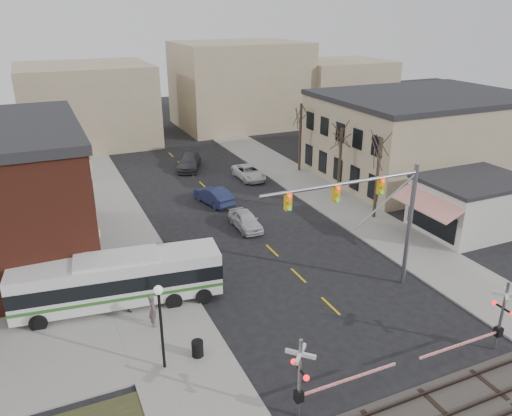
{
  "coord_description": "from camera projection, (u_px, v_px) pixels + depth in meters",
  "views": [
    {
      "loc": [
        -14.4,
        -19.33,
        16.5
      ],
      "look_at": [
        -1.21,
        10.17,
        3.5
      ],
      "focal_mm": 35.0,
      "sensor_mm": 36.0,
      "label": 1
    }
  ],
  "objects": [
    {
      "name": "ground",
      "position": [
        350.0,
        324.0,
        27.98
      ],
      "size": [
        160.0,
        160.0,
        0.0
      ],
      "primitive_type": "plane",
      "color": "black",
      "rests_on": "ground"
    },
    {
      "name": "sidewalk_west",
      "position": [
        116.0,
        221.0,
        41.3
      ],
      "size": [
        5.0,
        60.0,
        0.12
      ],
      "primitive_type": "cube",
      "color": "gray",
      "rests_on": "ground"
    },
    {
      "name": "sidewalk_east",
      "position": [
        315.0,
        190.0,
        48.5
      ],
      "size": [
        5.0,
        60.0,
        0.12
      ],
      "primitive_type": "cube",
      "color": "gray",
      "rests_on": "ground"
    },
    {
      "name": "tan_building",
      "position": [
        421.0,
        135.0,
        51.66
      ],
      "size": [
        20.3,
        15.3,
        8.5
      ],
      "color": "tan",
      "rests_on": "ground"
    },
    {
      "name": "awning_shop",
      "position": [
        472.0,
        204.0,
        39.15
      ],
      "size": [
        9.74,
        6.2,
        4.3
      ],
      "color": "beige",
      "rests_on": "ground"
    },
    {
      "name": "tree_east_a",
      "position": [
        377.0,
        179.0,
        40.82
      ],
      "size": [
        0.28,
        0.28,
        6.75
      ],
      "color": "#382B21",
      "rests_on": "sidewalk_east"
    },
    {
      "name": "tree_east_b",
      "position": [
        340.0,
        162.0,
        46.1
      ],
      "size": [
        0.28,
        0.28,
        6.3
      ],
      "color": "#382B21",
      "rests_on": "sidewalk_east"
    },
    {
      "name": "tree_east_c",
      "position": [
        300.0,
        138.0,
        52.78
      ],
      "size": [
        0.28,
        0.28,
        7.2
      ],
      "color": "#382B21",
      "rests_on": "sidewalk_east"
    },
    {
      "name": "transit_bus",
      "position": [
        119.0,
        279.0,
        29.15
      ],
      "size": [
        12.14,
        4.05,
        3.07
      ],
      "color": "silver",
      "rests_on": "ground"
    },
    {
      "name": "traffic_signal_mast",
      "position": [
        374.0,
        207.0,
        28.97
      ],
      "size": [
        10.31,
        0.3,
        8.0
      ],
      "color": "gray",
      "rests_on": "ground"
    },
    {
      "name": "rr_crossing_west",
      "position": [
        308.0,
        377.0,
        21.12
      ],
      "size": [
        5.6,
        1.36,
        4.0
      ],
      "color": "gray",
      "rests_on": "ground"
    },
    {
      "name": "rr_crossing_east",
      "position": [
        495.0,
        319.0,
        25.02
      ],
      "size": [
        5.6,
        1.36,
        4.0
      ],
      "color": "gray",
      "rests_on": "ground"
    },
    {
      "name": "street_lamp",
      "position": [
        160.0,
        311.0,
        23.27
      ],
      "size": [
        0.44,
        0.44,
        4.57
      ],
      "color": "black",
      "rests_on": "sidewalk_west"
    },
    {
      "name": "trash_bin",
      "position": [
        198.0,
        348.0,
        25.12
      ],
      "size": [
        0.6,
        0.6,
        0.85
      ],
      "primitive_type": "cylinder",
      "color": "black",
      "rests_on": "sidewalk_west"
    },
    {
      "name": "car_a",
      "position": [
        246.0,
        220.0,
        39.88
      ],
      "size": [
        1.74,
        4.24,
        1.44
      ],
      "primitive_type": "imported",
      "rotation": [
        0.0,
        0.0,
        -0.01
      ],
      "color": "silver",
      "rests_on": "ground"
    },
    {
      "name": "car_b",
      "position": [
        214.0,
        196.0,
        44.92
      ],
      "size": [
        2.64,
        4.98,
        1.56
      ],
      "primitive_type": "imported",
      "rotation": [
        0.0,
        0.0,
        3.36
      ],
      "color": "#19203F",
      "rests_on": "ground"
    },
    {
      "name": "car_c",
      "position": [
        249.0,
        173.0,
        51.52
      ],
      "size": [
        2.26,
        4.88,
        1.36
      ],
      "primitive_type": "imported",
      "rotation": [
        0.0,
        0.0,
        -0.0
      ],
      "color": "silver",
      "rests_on": "ground"
    },
    {
      "name": "car_d",
      "position": [
        189.0,
        162.0,
        54.7
      ],
      "size": [
        4.25,
        5.86,
        1.58
      ],
      "primitive_type": "imported",
      "rotation": [
        0.0,
        0.0,
        -0.43
      ],
      "color": "#3C3B40",
      "rests_on": "ground"
    },
    {
      "name": "pedestrian_near",
      "position": [
        153.0,
        310.0,
        27.35
      ],
      "size": [
        0.54,
        0.75,
        1.92
      ],
      "primitive_type": "imported",
      "rotation": [
        0.0,
        0.0,
        1.45
      ],
      "color": "#5B4D49",
      "rests_on": "sidewalk_west"
    },
    {
      "name": "pedestrian_far",
      "position": [
        132.0,
        296.0,
        28.85
      ],
      "size": [
        1.06,
        1.1,
        1.78
      ],
      "primitive_type": "imported",
      "rotation": [
        0.0,
        0.0,
        0.93
      ],
      "color": "#343D5C",
      "rests_on": "sidewalk_west"
    }
  ]
}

